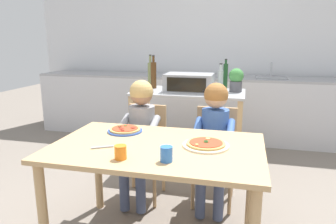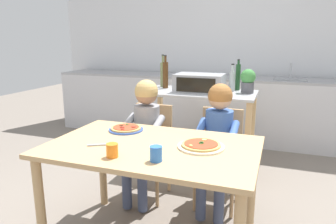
{
  "view_description": "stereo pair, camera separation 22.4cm",
  "coord_description": "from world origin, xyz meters",
  "px_view_note": "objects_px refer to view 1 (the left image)",
  "views": [
    {
      "loc": [
        0.53,
        -1.82,
        1.39
      ],
      "look_at": [
        0.0,
        0.3,
        0.88
      ],
      "focal_mm": 33.41,
      "sensor_mm": 36.0,
      "label": 1
    },
    {
      "loc": [
        0.74,
        -1.76,
        1.39
      ],
      "look_at": [
        0.0,
        0.3,
        0.88
      ],
      "focal_mm": 33.41,
      "sensor_mm": 36.0,
      "label": 2
    }
  ],
  "objects_px": {
    "bottle_brown_beer": "(220,80)",
    "bottle_dark_olive_oil": "(225,76)",
    "drinking_cup_blue": "(166,154)",
    "potted_herb_plant": "(236,79)",
    "bottle_tall_green_wine": "(154,75)",
    "dining_chair_left": "(145,144)",
    "child_in_blue_striped_shirt": "(214,131)",
    "bottle_squat_spirits": "(150,74)",
    "pizza_plate_cream": "(206,144)",
    "kitchen_island_cart": "(188,116)",
    "dining_chair_right": "(215,148)",
    "child_in_grey_shirt": "(140,126)",
    "toaster_oven": "(189,83)",
    "pizza_plate_blue_rimmed": "(125,130)",
    "dining_table": "(157,159)",
    "serving_spoon": "(102,147)",
    "drinking_cup_orange": "(121,152)"
  },
  "relations": [
    {
      "from": "toaster_oven",
      "to": "potted_herb_plant",
      "type": "height_order",
      "value": "potted_herb_plant"
    },
    {
      "from": "toaster_oven",
      "to": "dining_chair_left",
      "type": "height_order",
      "value": "toaster_oven"
    },
    {
      "from": "dining_chair_right",
      "to": "dining_chair_left",
      "type": "bearing_deg",
      "value": -176.14
    },
    {
      "from": "potted_herb_plant",
      "to": "serving_spoon",
      "type": "xyz_separation_m",
      "value": [
        -0.75,
        -1.6,
        -0.25
      ]
    },
    {
      "from": "bottle_brown_beer",
      "to": "potted_herb_plant",
      "type": "relative_size",
      "value": 1.18
    },
    {
      "from": "toaster_oven",
      "to": "drinking_cup_orange",
      "type": "bearing_deg",
      "value": -93.31
    },
    {
      "from": "bottle_brown_beer",
      "to": "potted_herb_plant",
      "type": "height_order",
      "value": "bottle_brown_beer"
    },
    {
      "from": "bottle_tall_green_wine",
      "to": "dining_chair_left",
      "type": "height_order",
      "value": "bottle_tall_green_wine"
    },
    {
      "from": "drinking_cup_blue",
      "to": "kitchen_island_cart",
      "type": "bearing_deg",
      "value": 96.06
    },
    {
      "from": "bottle_squat_spirits",
      "to": "pizza_plate_blue_rimmed",
      "type": "height_order",
      "value": "bottle_squat_spirits"
    },
    {
      "from": "toaster_oven",
      "to": "bottle_tall_green_wine",
      "type": "xyz_separation_m",
      "value": [
        -0.42,
        0.13,
        0.06
      ]
    },
    {
      "from": "bottle_dark_olive_oil",
      "to": "potted_herb_plant",
      "type": "bearing_deg",
      "value": -52.84
    },
    {
      "from": "bottle_dark_olive_oil",
      "to": "bottle_brown_beer",
      "type": "bearing_deg",
      "value": -113.21
    },
    {
      "from": "drinking_cup_blue",
      "to": "potted_herb_plant",
      "type": "bearing_deg",
      "value": 79.83
    },
    {
      "from": "child_in_grey_shirt",
      "to": "drinking_cup_orange",
      "type": "distance_m",
      "value": 0.86
    },
    {
      "from": "dining_table",
      "to": "drinking_cup_orange",
      "type": "relative_size",
      "value": 16.83
    },
    {
      "from": "pizza_plate_blue_rimmed",
      "to": "pizza_plate_cream",
      "type": "xyz_separation_m",
      "value": [
        0.62,
        -0.18,
        -0.0
      ]
    },
    {
      "from": "pizza_plate_blue_rimmed",
      "to": "toaster_oven",
      "type": "bearing_deg",
      "value": 76.71
    },
    {
      "from": "toaster_oven",
      "to": "pizza_plate_cream",
      "type": "relative_size",
      "value": 1.67
    },
    {
      "from": "bottle_squat_spirits",
      "to": "drinking_cup_blue",
      "type": "height_order",
      "value": "bottle_squat_spirits"
    },
    {
      "from": "toaster_oven",
      "to": "dining_table",
      "type": "bearing_deg",
      "value": -88.38
    },
    {
      "from": "bottle_tall_green_wine",
      "to": "dining_table",
      "type": "relative_size",
      "value": 0.27
    },
    {
      "from": "potted_herb_plant",
      "to": "pizza_plate_blue_rimmed",
      "type": "distance_m",
      "value": 1.47
    },
    {
      "from": "bottle_tall_green_wine",
      "to": "bottle_brown_beer",
      "type": "distance_m",
      "value": 0.73
    },
    {
      "from": "bottle_brown_beer",
      "to": "dining_chair_right",
      "type": "xyz_separation_m",
      "value": [
        0.04,
        -0.81,
        -0.49
      ]
    },
    {
      "from": "child_in_grey_shirt",
      "to": "pizza_plate_blue_rimmed",
      "type": "bearing_deg",
      "value": -89.99
    },
    {
      "from": "toaster_oven",
      "to": "potted_herb_plant",
      "type": "bearing_deg",
      "value": 12.25
    },
    {
      "from": "bottle_dark_olive_oil",
      "to": "potted_herb_plant",
      "type": "distance_m",
      "value": 0.2
    },
    {
      "from": "bottle_squat_spirits",
      "to": "child_in_blue_striped_shirt",
      "type": "distance_m",
      "value": 1.34
    },
    {
      "from": "potted_herb_plant",
      "to": "drinking_cup_blue",
      "type": "xyz_separation_m",
      "value": [
        -0.31,
        -1.72,
        -0.21
      ]
    },
    {
      "from": "bottle_brown_beer",
      "to": "bottle_dark_olive_oil",
      "type": "height_order",
      "value": "bottle_dark_olive_oil"
    },
    {
      "from": "bottle_squat_spirits",
      "to": "serving_spoon",
      "type": "height_order",
      "value": "bottle_squat_spirits"
    },
    {
      "from": "bottle_tall_green_wine",
      "to": "bottle_dark_olive_oil",
      "type": "bearing_deg",
      "value": 9.94
    },
    {
      "from": "bottle_brown_beer",
      "to": "dining_chair_left",
      "type": "bearing_deg",
      "value": -124.24
    },
    {
      "from": "drinking_cup_blue",
      "to": "dining_chair_left",
      "type": "bearing_deg",
      "value": 115.11
    },
    {
      "from": "potted_herb_plant",
      "to": "dining_chair_left",
      "type": "xyz_separation_m",
      "value": [
        -0.74,
        -0.79,
        -0.5
      ]
    },
    {
      "from": "toaster_oven",
      "to": "kitchen_island_cart",
      "type": "bearing_deg",
      "value": 111.94
    },
    {
      "from": "dining_chair_right",
      "to": "child_in_grey_shirt",
      "type": "distance_m",
      "value": 0.67
    },
    {
      "from": "toaster_oven",
      "to": "drinking_cup_orange",
      "type": "relative_size",
      "value": 6.19
    },
    {
      "from": "dining_chair_left",
      "to": "child_in_blue_striped_shirt",
      "type": "relative_size",
      "value": 0.79
    },
    {
      "from": "dining_table",
      "to": "serving_spoon",
      "type": "distance_m",
      "value": 0.36
    },
    {
      "from": "child_in_grey_shirt",
      "to": "dining_chair_right",
      "type": "bearing_deg",
      "value": 14.53
    },
    {
      "from": "bottle_dark_olive_oil",
      "to": "pizza_plate_cream",
      "type": "relative_size",
      "value": 1.11
    },
    {
      "from": "bottle_tall_green_wine",
      "to": "drinking_cup_blue",
      "type": "bearing_deg",
      "value": -71.36
    },
    {
      "from": "dining_chair_right",
      "to": "child_in_grey_shirt",
      "type": "xyz_separation_m",
      "value": [
        -0.62,
        -0.16,
        0.2
      ]
    },
    {
      "from": "bottle_dark_olive_oil",
      "to": "dining_chair_right",
      "type": "bearing_deg",
      "value": -90.43
    },
    {
      "from": "bottle_brown_beer",
      "to": "dining_chair_left",
      "type": "xyz_separation_m",
      "value": [
        -0.58,
        -0.85,
        -0.49
      ]
    },
    {
      "from": "kitchen_island_cart",
      "to": "dining_table",
      "type": "bearing_deg",
      "value": -88.05
    },
    {
      "from": "dining_chair_left",
      "to": "serving_spoon",
      "type": "distance_m",
      "value": 0.85
    },
    {
      "from": "bottle_squat_spirits",
      "to": "pizza_plate_cream",
      "type": "relative_size",
      "value": 1.23
    }
  ]
}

